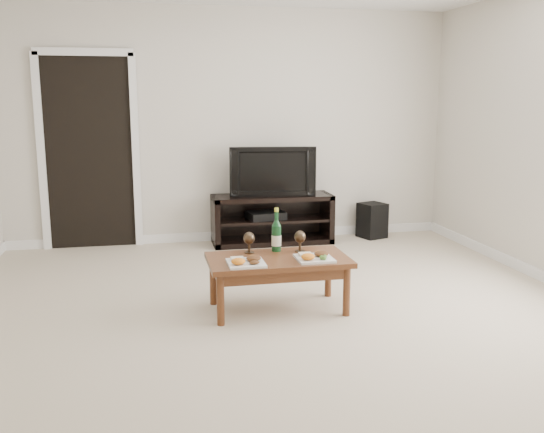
{
  "coord_description": "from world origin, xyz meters",
  "views": [
    {
      "loc": [
        -0.94,
        -4.06,
        1.63
      ],
      "look_at": [
        0.01,
        0.54,
        0.7
      ],
      "focal_mm": 40.0,
      "sensor_mm": 36.0,
      "label": 1
    }
  ],
  "objects": [
    {
      "name": "back_wall",
      "position": [
        0.0,
        2.77,
        1.3
      ],
      "size": [
        5.0,
        0.04,
        2.6
      ],
      "primitive_type": "cube",
      "color": "beige",
      "rests_on": "ground"
    },
    {
      "name": "subwoofer",
      "position": [
        1.62,
        2.53,
        0.2
      ],
      "size": [
        0.35,
        0.35,
        0.41
      ],
      "primitive_type": "cube",
      "rotation": [
        0.0,
        0.0,
        0.34
      ],
      "color": "black",
      "rests_on": "ground"
    },
    {
      "name": "plate_left",
      "position": [
        -0.26,
        0.18,
        0.45
      ],
      "size": [
        0.27,
        0.27,
        0.07
      ],
      "primitive_type": "cube",
      "color": "white",
      "rests_on": "coffee_table"
    },
    {
      "name": "doorway",
      "position": [
        -1.55,
        2.73,
        1.02
      ],
      "size": [
        0.9,
        0.02,
        2.05
      ],
      "primitive_type": "cube",
      "color": "black",
      "rests_on": "ground"
    },
    {
      "name": "goblet_right",
      "position": [
        0.22,
        0.47,
        0.51
      ],
      "size": [
        0.09,
        0.09,
        0.17
      ],
      "primitive_type": null,
      "color": "#372B1E",
      "rests_on": "coffee_table"
    },
    {
      "name": "media_console",
      "position": [
        0.41,
        2.5,
        0.28
      ],
      "size": [
        1.34,
        0.45,
        0.55
      ],
      "primitive_type": "cube",
      "color": "black",
      "rests_on": "ground"
    },
    {
      "name": "television",
      "position": [
        0.41,
        2.5,
        0.82
      ],
      "size": [
        0.96,
        0.24,
        0.55
      ],
      "primitive_type": "imported",
      "rotation": [
        0.0,
        0.0,
        -0.12
      ],
      "color": "black",
      "rests_on": "media_console"
    },
    {
      "name": "floor",
      "position": [
        0.0,
        0.0,
        0.0
      ],
      "size": [
        5.5,
        5.5,
        0.0
      ],
      "primitive_type": "plane",
      "color": "beige",
      "rests_on": "ground"
    },
    {
      "name": "coffee_table",
      "position": [
        0.01,
        0.33,
        0.21
      ],
      "size": [
        1.08,
        0.59,
        0.42
      ],
      "primitive_type": "cube",
      "rotation": [
        0.0,
        0.0,
        0.01
      ],
      "color": "brown",
      "rests_on": "ground"
    },
    {
      "name": "av_receiver",
      "position": [
        0.34,
        2.48,
        0.33
      ],
      "size": [
        0.44,
        0.36,
        0.08
      ],
      "primitive_type": "cube",
      "rotation": [
        0.0,
        0.0,
        0.16
      ],
      "color": "black",
      "rests_on": "media_console"
    },
    {
      "name": "goblet_left",
      "position": [
        -0.18,
        0.51,
        0.51
      ],
      "size": [
        0.09,
        0.09,
        0.17
      ],
      "primitive_type": null,
      "color": "#372B1E",
      "rests_on": "coffee_table"
    },
    {
      "name": "wine_bottle",
      "position": [
        0.04,
        0.52,
        0.59
      ],
      "size": [
        0.07,
        0.07,
        0.35
      ],
      "primitive_type": "cylinder",
      "color": "#103B1B",
      "rests_on": "coffee_table"
    },
    {
      "name": "plate_right",
      "position": [
        0.27,
        0.21,
        0.45
      ],
      "size": [
        0.27,
        0.27,
        0.07
      ],
      "primitive_type": "cube",
      "color": "white",
      "rests_on": "coffee_table"
    }
  ]
}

